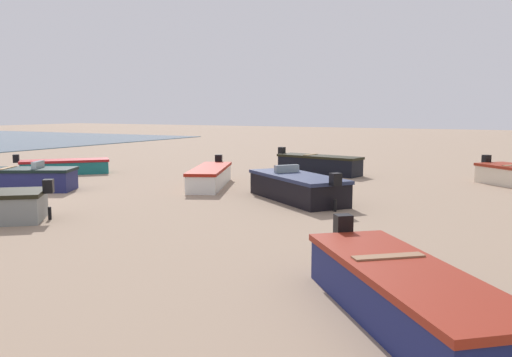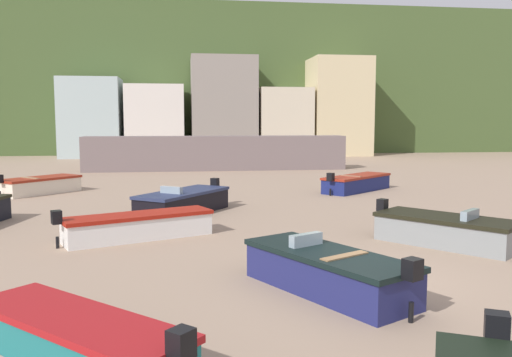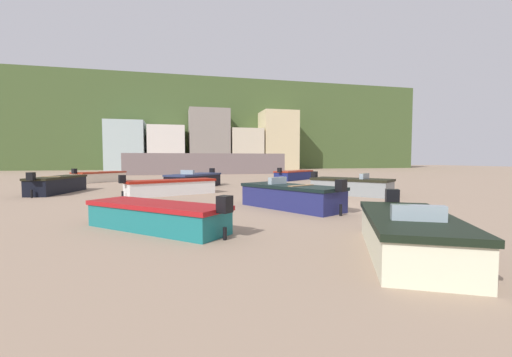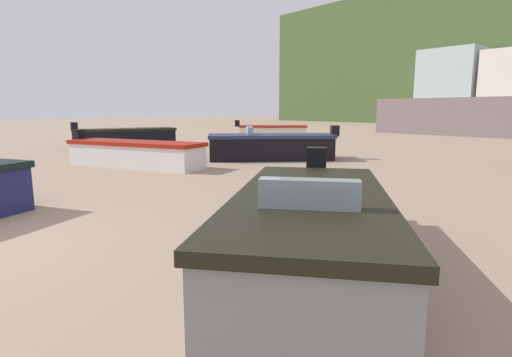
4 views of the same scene
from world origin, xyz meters
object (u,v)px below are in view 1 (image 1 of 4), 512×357
at_px(boat_teal_0, 65,167).
at_px(boat_navy_6, 20,179).
at_px(boat_black_1, 297,187).
at_px(boat_white_8, 210,177).
at_px(boat_black_4, 319,165).
at_px(boat_navy_5, 405,294).

height_order(boat_teal_0, boat_navy_6, boat_navy_6).
bearing_deg(boat_black_1, boat_teal_0, 119.21).
height_order(boat_black_1, boat_navy_6, boat_black_1).
bearing_deg(boat_teal_0, boat_white_8, 42.04).
bearing_deg(boat_white_8, boat_navy_6, 13.70).
relative_size(boat_navy_6, boat_white_8, 0.90).
relative_size(boat_teal_0, boat_black_1, 0.85).
bearing_deg(boat_black_4, boat_navy_6, -27.55).
relative_size(boat_navy_5, boat_navy_6, 1.05).
distance_m(boat_navy_5, boat_white_8, 15.10).
distance_m(boat_black_4, boat_white_8, 6.72).
bearing_deg(boat_black_1, boat_navy_6, 142.62).
distance_m(boat_navy_5, boat_navy_6, 17.73).
bearing_deg(boat_white_8, boat_black_4, -135.22).
relative_size(boat_black_4, boat_navy_6, 1.07).
xyz_separation_m(boat_black_4, boat_navy_5, (17.06, 8.05, -0.04)).
distance_m(boat_black_1, boat_navy_6, 11.18).
height_order(boat_teal_0, boat_black_1, boat_black_1).
height_order(boat_teal_0, boat_black_4, boat_black_4).
xyz_separation_m(boat_black_4, boat_white_8, (6.24, -2.49, -0.06)).
bearing_deg(boat_navy_5, boat_white_8, -86.17).
bearing_deg(boat_teal_0, boat_black_4, 71.40).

